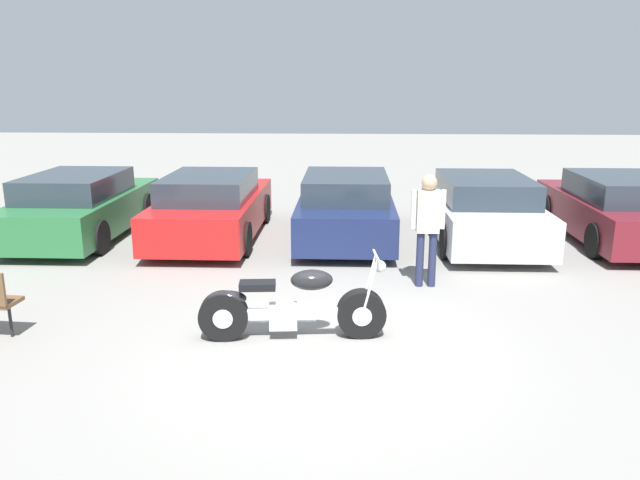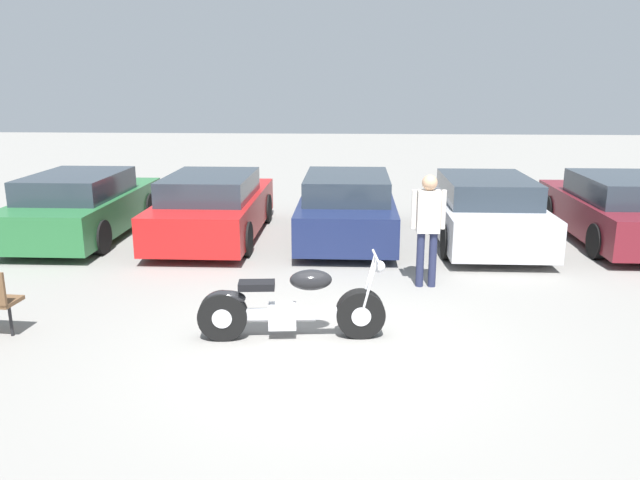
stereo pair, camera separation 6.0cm
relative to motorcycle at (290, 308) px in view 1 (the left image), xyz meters
name	(u,v)px [view 1 (the left image)]	position (x,y,z in m)	size (l,w,h in m)	color
ground_plane	(322,351)	(0.41, -0.37, -0.40)	(60.00, 60.00, 0.00)	gray
motorcycle	(290,308)	(0.00, 0.00, 0.00)	(2.32, 0.62, 1.05)	black
parked_car_green	(81,206)	(-4.69, 4.94, 0.23)	(1.90, 4.41, 1.32)	#286B38
parked_car_red	(212,207)	(-2.02, 4.95, 0.23)	(1.90, 4.41, 1.32)	red
parked_car_navy	(346,207)	(0.66, 5.10, 0.23)	(1.90, 4.41, 1.32)	#19234C
parked_car_silver	(482,210)	(3.33, 4.94, 0.23)	(1.90, 4.41, 1.32)	#BCBCC1
parked_car_maroon	(616,209)	(6.01, 5.12, 0.23)	(1.90, 4.41, 1.32)	maroon
person_standing	(428,221)	(1.92, 2.09, 0.65)	(0.52, 0.23, 1.75)	#232847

